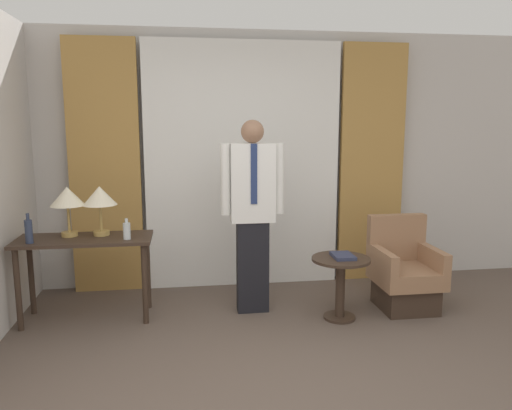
{
  "coord_description": "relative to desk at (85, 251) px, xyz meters",
  "views": [
    {
      "loc": [
        -0.63,
        -2.53,
        1.77
      ],
      "look_at": [
        -0.0,
        1.74,
        1.03
      ],
      "focal_mm": 35.0,
      "sensor_mm": 36.0,
      "label": 1
    }
  ],
  "objects": [
    {
      "name": "curtain_drape_left",
      "position": [
        0.09,
        0.77,
        0.67
      ],
      "size": [
        0.71,
        0.06,
        2.58
      ],
      "color": "#B28442",
      "rests_on": "ground_plane"
    },
    {
      "name": "desk",
      "position": [
        0.0,
        0.0,
        0.0
      ],
      "size": [
        1.17,
        0.5,
        0.75
      ],
      "color": "#38281E",
      "rests_on": "ground_plane"
    },
    {
      "name": "table_lamp_right",
      "position": [
        0.14,
        0.08,
        0.47
      ],
      "size": [
        0.3,
        0.3,
        0.44
      ],
      "color": "tan",
      "rests_on": "desk"
    },
    {
      "name": "side_table",
      "position": [
        2.25,
        -0.33,
        -0.24
      ],
      "size": [
        0.52,
        0.52,
        0.56
      ],
      "color": "#38281E",
      "rests_on": "ground_plane"
    },
    {
      "name": "table_lamp_left",
      "position": [
        -0.14,
        0.08,
        0.47
      ],
      "size": [
        0.3,
        0.3,
        0.44
      ],
      "color": "tan",
      "rests_on": "desk"
    },
    {
      "name": "person",
      "position": [
        1.5,
        -0.03,
        0.35
      ],
      "size": [
        0.58,
        0.21,
        1.77
      ],
      "color": "black",
      "rests_on": "ground_plane"
    },
    {
      "name": "bottle_by_lamp",
      "position": [
        -0.42,
        -0.14,
        0.23
      ],
      "size": [
        0.06,
        0.06,
        0.26
      ],
      "color": "#2D3851",
      "rests_on": "desk"
    },
    {
      "name": "wall_back",
      "position": [
        1.51,
        0.9,
        0.73
      ],
      "size": [
        10.0,
        0.06,
        2.7
      ],
      "color": "beige",
      "rests_on": "ground_plane"
    },
    {
      "name": "curtain_sheer_center",
      "position": [
        1.51,
        0.77,
        0.67
      ],
      "size": [
        2.05,
        0.06,
        2.58
      ],
      "color": "white",
      "rests_on": "ground_plane"
    },
    {
      "name": "bottle_near_edge",
      "position": [
        0.38,
        -0.11,
        0.2
      ],
      "size": [
        0.06,
        0.06,
        0.18
      ],
      "color": "silver",
      "rests_on": "desk"
    },
    {
      "name": "armchair",
      "position": [
        2.93,
        -0.15,
        -0.3
      ],
      "size": [
        0.57,
        0.6,
        0.86
      ],
      "color": "#38281E",
      "rests_on": "ground_plane"
    },
    {
      "name": "book",
      "position": [
        2.26,
        -0.32,
        -0.04
      ],
      "size": [
        0.18,
        0.25,
        0.03
      ],
      "color": "#2D334C",
      "rests_on": "side_table"
    },
    {
      "name": "curtain_drape_right",
      "position": [
        2.93,
        0.77,
        0.67
      ],
      "size": [
        0.71,
        0.06,
        2.58
      ],
      "color": "#B28442",
      "rests_on": "ground_plane"
    }
  ]
}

